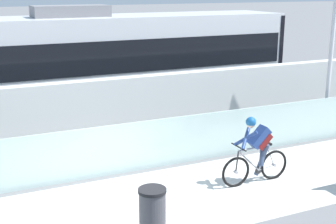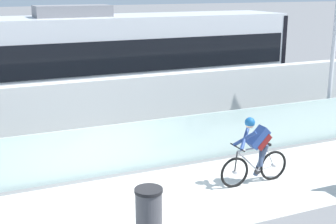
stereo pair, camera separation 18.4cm
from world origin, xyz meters
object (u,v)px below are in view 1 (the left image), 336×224
at_px(lamp_post_antenna, 334,26).
at_px(cyclist_on_bike, 256,151).
at_px(trash_bin, 152,213).
at_px(tram, 130,61).

bearing_deg(lamp_post_antenna, cyclist_on_bike, -151.96).
relative_size(cyclist_on_bike, lamp_post_antenna, 0.34).
bearing_deg(trash_bin, lamp_post_antenna, 25.50).
distance_m(cyclist_on_bike, lamp_post_antenna, 5.22).
bearing_deg(cyclist_on_bike, tram, 94.42).
bearing_deg(lamp_post_antenna, trash_bin, -154.50).
relative_size(tram, trash_bin, 11.52).
bearing_deg(cyclist_on_bike, lamp_post_antenna, 28.04).
height_order(tram, lamp_post_antenna, lamp_post_antenna).
distance_m(lamp_post_antenna, trash_bin, 8.38).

